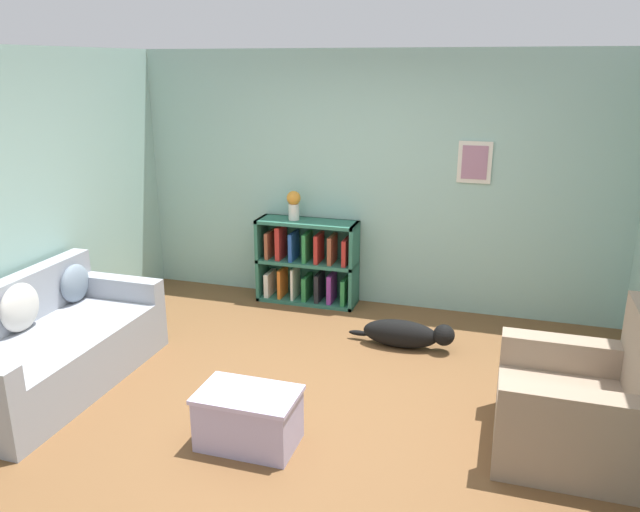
{
  "coord_description": "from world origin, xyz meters",
  "views": [
    {
      "loc": [
        1.34,
        -3.95,
        2.47
      ],
      "look_at": [
        0.0,
        0.4,
        1.05
      ],
      "focal_mm": 35.0,
      "sensor_mm": 36.0,
      "label": 1
    }
  ],
  "objects": [
    {
      "name": "recliner_chair",
      "position": [
        1.94,
        -0.04,
        0.34
      ],
      "size": [
        0.97,
        0.96,
        1.0
      ],
      "color": "gray",
      "rests_on": "ground_plane"
    },
    {
      "name": "bookshelf",
      "position": [
        -0.64,
        2.03,
        0.43
      ],
      "size": [
        1.06,
        0.34,
        0.89
      ],
      "color": "#2D6B56",
      "rests_on": "ground_plane"
    },
    {
      "name": "coffee_table",
      "position": [
        -0.19,
        -0.6,
        0.21
      ],
      "size": [
        0.67,
        0.43,
        0.39
      ],
      "color": "#ADA3CC",
      "rests_on": "ground_plane"
    },
    {
      "name": "couch",
      "position": [
        -2.04,
        -0.31,
        0.31
      ],
      "size": [
        0.91,
        1.87,
        0.83
      ],
      "color": "#9399A3",
      "rests_on": "ground_plane"
    },
    {
      "name": "wall_left",
      "position": [
        -2.55,
        -0.0,
        1.3
      ],
      "size": [
        0.13,
        5.0,
        2.6
      ],
      "color": "#93BCB2",
      "rests_on": "ground_plane"
    },
    {
      "name": "wall_back",
      "position": [
        0.0,
        2.25,
        1.3
      ],
      "size": [
        5.6,
        0.13,
        2.6
      ],
      "color": "#93BCB2",
      "rests_on": "ground_plane"
    },
    {
      "name": "vase",
      "position": [
        -0.78,
        2.01,
        1.07
      ],
      "size": [
        0.15,
        0.15,
        0.3
      ],
      "color": "silver",
      "rests_on": "bookshelf"
    },
    {
      "name": "dog",
      "position": [
        0.57,
        1.19,
        0.13
      ],
      "size": [
        0.97,
        0.23,
        0.26
      ],
      "color": "black",
      "rests_on": "ground_plane"
    },
    {
      "name": "ground_plane",
      "position": [
        0.0,
        0.0,
        0.0
      ],
      "size": [
        14.0,
        14.0,
        0.0
      ],
      "primitive_type": "plane",
      "color": "brown"
    }
  ]
}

